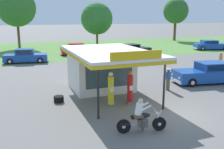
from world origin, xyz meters
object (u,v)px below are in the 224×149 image
object	(u,v)px
bystander_leaning_by_kiosk	(168,79)
bystander_admiring_sedan	(221,59)
gas_pump_nearside	(111,90)
spare_tire_stack	(59,99)
gas_pump_offside	(130,89)
parked_car_back_row_far_right	(79,49)
parked_car_second_row_spare	(211,45)
motorcycle_with_rider	(141,118)
parked_car_back_row_left	(26,56)
featured_classic_sedan	(209,73)
bystander_chatting_near_pumps	(124,54)
parked_car_back_row_centre_left	(133,50)

from	to	relation	value
bystander_leaning_by_kiosk	bystander_admiring_sedan	size ratio (longest dim) A/B	1.00
bystander_leaning_by_kiosk	gas_pump_nearside	bearing A→B (deg)	-162.23
bystander_leaning_by_kiosk	spare_tire_stack	xyz separation A→B (m)	(-7.60, 0.17, -0.64)
gas_pump_offside	parked_car_back_row_far_right	distance (m)	20.71
parked_car_second_row_spare	bystander_admiring_sedan	xyz separation A→B (m)	(-9.19, -11.64, 0.13)
spare_tire_stack	gas_pump_offside	bearing A→B (deg)	-23.67
gas_pump_nearside	parked_car_second_row_spare	xyz separation A→B (m)	(23.57, 18.31, -0.24)
motorcycle_with_rider	spare_tire_stack	distance (m)	6.13
parked_car_second_row_spare	parked_car_back_row_left	world-z (taller)	parked_car_back_row_left
featured_classic_sedan	spare_tire_stack	xyz separation A→B (m)	(-11.69, -0.48, -0.56)
parked_car_back_row_left	spare_tire_stack	distance (m)	15.02
parked_car_second_row_spare	spare_tire_stack	world-z (taller)	parked_car_second_row_spare
motorcycle_with_rider	parked_car_back_row_far_right	xyz separation A→B (m)	(3.17, 24.35, 0.05)
motorcycle_with_rider	bystander_chatting_near_pumps	world-z (taller)	motorcycle_with_rider
gas_pump_nearside	featured_classic_sedan	world-z (taller)	gas_pump_nearside
gas_pump_offside	bystander_leaning_by_kiosk	world-z (taller)	gas_pump_offside
parked_car_back_row_left	parked_car_back_row_centre_left	bearing A→B (deg)	2.30
parked_car_back_row_left	bystander_admiring_sedan	distance (m)	20.83
spare_tire_stack	gas_pump_nearside	bearing A→B (deg)	-32.36
bystander_chatting_near_pumps	bystander_leaning_by_kiosk	distance (m)	12.19
motorcycle_with_rider	bystander_chatting_near_pumps	distance (m)	18.62
parked_car_back_row_far_right	spare_tire_stack	bearing A→B (deg)	-107.37
gas_pump_nearside	featured_classic_sedan	bearing A→B (deg)	13.84
parked_car_back_row_centre_left	parked_car_back_row_left	xyz separation A→B (m)	(-13.53, -0.54, 0.01)
gas_pump_nearside	motorcycle_with_rider	world-z (taller)	gas_pump_nearside
spare_tire_stack	parked_car_back_row_left	bearing A→B (deg)	94.40
parked_car_back_row_centre_left	bystander_chatting_near_pumps	size ratio (longest dim) A/B	3.42
parked_car_back_row_far_right	bystander_leaning_by_kiosk	bearing A→B (deg)	-84.94
gas_pump_nearside	parked_car_back_row_left	world-z (taller)	gas_pump_nearside
bystander_leaning_by_kiosk	motorcycle_with_rider	bearing A→B (deg)	-132.51
gas_pump_nearside	parked_car_back_row_centre_left	world-z (taller)	gas_pump_nearside
motorcycle_with_rider	gas_pump_offside	bearing A→B (deg)	72.18
motorcycle_with_rider	parked_car_back_row_centre_left	distance (m)	23.08
parked_car_back_row_centre_left	motorcycle_with_rider	bearing A→B (deg)	-114.68
bystander_admiring_sedan	spare_tire_stack	bearing A→B (deg)	-163.87
parked_car_back_row_left	gas_pump_nearside	bearing A→B (deg)	-76.93
motorcycle_with_rider	parked_car_back_row_left	size ratio (longest dim) A/B	0.45
parked_car_back_row_left	bystander_leaning_by_kiosk	bearing A→B (deg)	-59.97
gas_pump_offside	bystander_admiring_sedan	bearing A→B (deg)	26.87
motorcycle_with_rider	bystander_chatting_near_pumps	xyz separation A→B (m)	(6.80, 17.33, 0.15)
gas_pump_offside	spare_tire_stack	size ratio (longest dim) A/B	3.25
parked_car_back_row_centre_left	bystander_admiring_sedan	xyz separation A→B (m)	(4.73, -10.56, 0.13)
parked_car_back_row_left	bystander_admiring_sedan	bearing A→B (deg)	-28.74
parked_car_second_row_spare	bystander_leaning_by_kiosk	size ratio (longest dim) A/B	3.67
parked_car_back_row_centre_left	parked_car_second_row_spare	distance (m)	13.96
parked_car_back_row_centre_left	bystander_leaning_by_kiosk	distance (m)	16.38
gas_pump_nearside	featured_classic_sedan	xyz separation A→B (m)	(8.97, 2.21, -0.18)
gas_pump_offside	bystander_leaning_by_kiosk	xyz separation A→B (m)	(3.65, 1.56, -0.07)
featured_classic_sedan	bystander_leaning_by_kiosk	bearing A→B (deg)	-171.01
bystander_chatting_near_pumps	featured_classic_sedan	bearing A→B (deg)	-79.30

